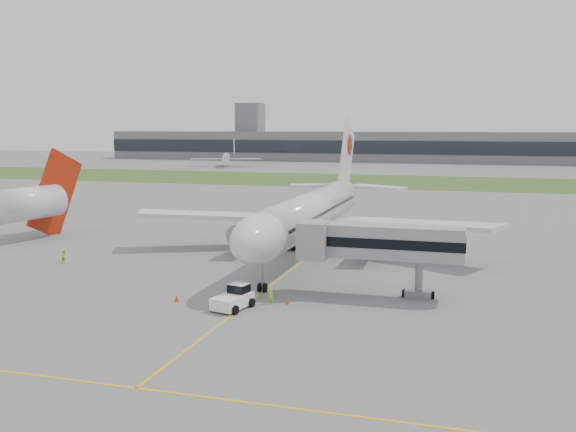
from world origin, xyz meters
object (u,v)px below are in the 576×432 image
(neighbor_aircraft, at_px, (33,202))
(pushback_tug, at_px, (234,298))
(airliner, at_px, (312,211))
(ground_crew_near, at_px, (270,296))
(jet_bridge, at_px, (376,242))

(neighbor_aircraft, bearing_deg, pushback_tug, -20.03)
(pushback_tug, distance_m, neighbor_aircraft, 48.63)
(airliner, relative_size, pushback_tug, 11.99)
(ground_crew_near, relative_size, neighbor_aircraft, 0.09)
(pushback_tug, height_order, neighbor_aircraft, neighbor_aircraft)
(pushback_tug, bearing_deg, airliner, 101.34)
(airliner, xyz_separation_m, ground_crew_near, (2.13, -23.87, -4.90))
(airliner, distance_m, jet_bridge, 21.53)
(jet_bridge, bearing_deg, airliner, 120.70)
(pushback_tug, xyz_separation_m, neighbor_aircraft, (-41.26, 25.32, 4.57))
(ground_crew_near, bearing_deg, pushback_tug, 20.65)
(jet_bridge, height_order, ground_crew_near, jet_bridge)
(pushback_tug, xyz_separation_m, ground_crew_near, (2.76, 2.22, -0.20))
(ground_crew_near, distance_m, neighbor_aircraft, 49.94)
(pushback_tug, height_order, jet_bridge, jet_bridge)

